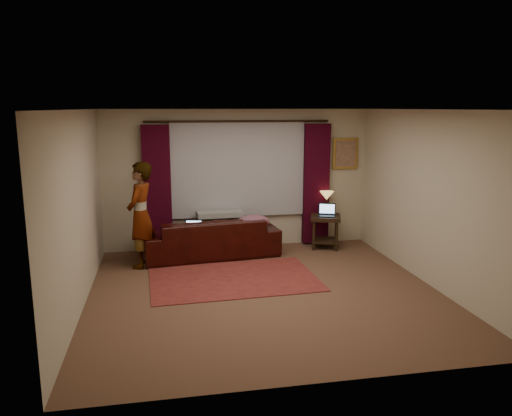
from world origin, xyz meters
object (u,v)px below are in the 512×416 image
(laptop_sofa, at_px, (193,228))
(end_table, at_px, (325,232))
(laptop_table, at_px, (327,210))
(person, at_px, (141,215))
(sofa, at_px, (211,230))
(tiffany_lamp, at_px, (326,203))

(laptop_sofa, bearing_deg, end_table, 20.82)
(laptop_table, distance_m, person, 3.40)
(person, bearing_deg, sofa, 126.56)
(laptop_table, bearing_deg, sofa, -158.08)
(tiffany_lamp, xyz_separation_m, person, (-3.44, -0.67, 0.04))
(laptop_table, bearing_deg, end_table, 105.39)
(person, bearing_deg, laptop_table, 116.23)
(laptop_sofa, relative_size, end_table, 0.52)
(sofa, height_order, tiffany_lamp, tiffany_lamp)
(end_table, xyz_separation_m, tiffany_lamp, (0.06, 0.16, 0.53))
(sofa, relative_size, tiffany_lamp, 5.52)
(tiffany_lamp, height_order, laptop_table, tiffany_lamp)
(end_table, bearing_deg, sofa, -176.61)
(laptop_sofa, height_order, end_table, laptop_sofa)
(end_table, bearing_deg, tiffany_lamp, 68.40)
(end_table, height_order, person, person)
(sofa, bearing_deg, tiffany_lamp, -179.31)
(end_table, distance_m, person, 3.46)
(laptop_table, xyz_separation_m, person, (-3.37, -0.44, 0.14))
(end_table, distance_m, laptop_table, 0.44)
(laptop_table, relative_size, person, 0.19)
(sofa, xyz_separation_m, laptop_table, (2.18, 0.06, 0.26))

